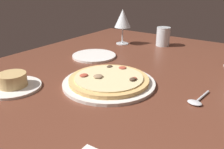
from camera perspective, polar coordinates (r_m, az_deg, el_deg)
dining_table at (r=77.94cm, az=0.73°, el=-3.16°), size 150.00×110.00×4.00cm
pizza_main at (r=74.98cm, az=-0.76°, el=-1.54°), size 29.66×29.66×3.39cm
ramekin_on_saucer at (r=78.15cm, az=-22.95°, el=-1.90°), size 16.65×16.65×4.87cm
wine_glass_far at (r=121.52cm, az=2.62°, el=13.33°), size 8.33×8.33×17.71cm
water_glass at (r=122.41cm, az=12.33°, el=8.74°), size 6.82×6.82×9.34cm
side_plate at (r=102.74cm, az=-4.38°, el=4.58°), size 18.87×18.87×0.90cm
spoon at (r=68.24cm, az=19.90°, el=-6.17°), size 11.53×4.30×1.00cm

